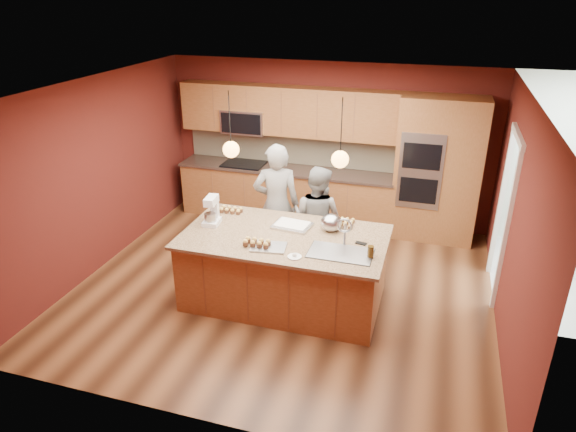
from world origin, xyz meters
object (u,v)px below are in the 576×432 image
(island, at_px, (285,268))
(person_left, at_px, (277,205))
(stand_mixer, at_px, (212,212))
(mixing_bowl, at_px, (331,223))
(person_right, at_px, (317,219))

(island, distance_m, person_left, 1.15)
(stand_mixer, bearing_deg, mixing_bowl, 3.56)
(person_right, distance_m, mixing_bowl, 0.79)
(person_left, relative_size, stand_mixer, 4.85)
(person_left, distance_m, stand_mixer, 1.10)
(stand_mixer, relative_size, mixing_bowl, 1.37)
(island, bearing_deg, person_right, 79.98)
(mixing_bowl, bearing_deg, person_left, 145.29)
(person_left, distance_m, mixing_bowl, 1.16)
(island, xyz_separation_m, person_left, (-0.43, 0.97, 0.43))
(person_left, height_order, stand_mixer, person_left)
(person_right, bearing_deg, person_left, 15.00)
(stand_mixer, xyz_separation_m, mixing_bowl, (1.54, 0.25, -0.05))
(person_right, distance_m, stand_mixer, 1.53)
(island, height_order, person_right, person_right)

